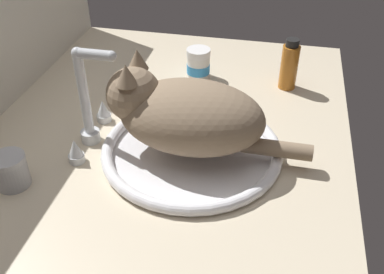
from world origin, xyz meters
TOP-DOWN VIEW (x-y plane):
  - countertop at (0.00, 0.00)cm, footprint 115.49×77.61cm
  - sink_basin at (0.26, -6.83)cm, footprint 36.33×36.33cm
  - faucet at (0.26, 14.22)cm, footprint 17.97×9.71cm
  - cat at (0.27, -4.68)cm, footprint 18.53×40.27cm
  - amber_bottle at (31.54, -24.42)cm, footprint 4.27×4.27cm
  - metal_jar at (-15.80, 23.52)cm, footprint 6.34×6.34cm
  - pill_bottle at (32.09, -1.67)cm, footprint 6.10×6.10cm

SIDE VIEW (x-z plane):
  - countertop at x=0.00cm, z-range 0.00..3.00cm
  - sink_basin at x=0.26cm, z-range 2.85..5.20cm
  - metal_jar at x=-15.80cm, z-range 3.02..9.43cm
  - pill_bottle at x=32.09cm, z-range 2.72..10.53cm
  - amber_bottle at x=31.54cm, z-range 2.64..15.49cm
  - faucet at x=0.26cm, z-range 0.49..21.68cm
  - cat at x=0.27cm, z-range 3.59..21.45cm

